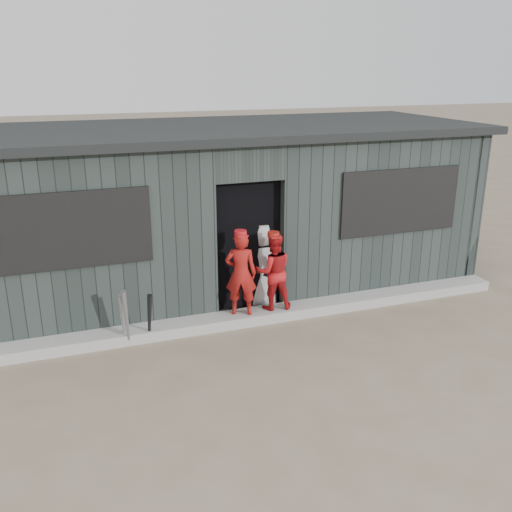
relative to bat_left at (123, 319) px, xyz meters
name	(u,v)px	position (x,y,z in m)	size (l,w,h in m)	color
ground	(308,384)	(1.88, -1.73, -0.37)	(80.00, 80.00, 0.00)	#6F604D
curb	(256,316)	(1.88, 0.09, -0.29)	(8.00, 0.36, 0.15)	#969691
bat_left	(123,319)	(0.00, 0.00, 0.00)	(0.07, 0.07, 0.73)	#97979F
bat_mid	(126,319)	(0.03, -0.13, 0.05)	(0.07, 0.07, 0.84)	gray
bat_right	(149,318)	(0.34, -0.08, 0.00)	(0.07, 0.07, 0.74)	black
player_red_left	(241,274)	(1.67, 0.10, 0.39)	(0.44, 0.29, 1.21)	maroon
player_red_right	(273,271)	(2.16, 0.14, 0.35)	(0.55, 0.43, 1.13)	red
player_grey_back	(261,265)	(2.12, 0.54, 0.31)	(0.66, 0.43, 1.35)	#AEAEAE
dugout	(221,208)	(1.88, 1.78, 0.92)	(8.30, 3.30, 2.62)	black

